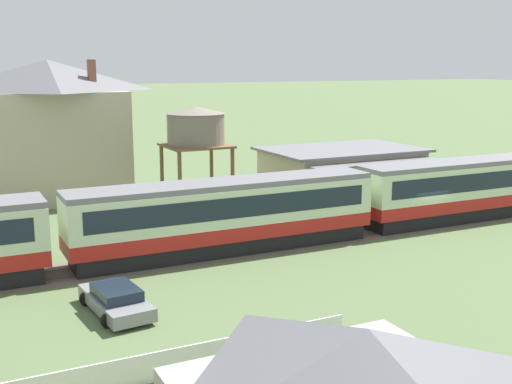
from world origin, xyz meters
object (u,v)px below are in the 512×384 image
(station_house_grey_roof, at_px, (51,129))
(parked_car_grey, at_px, (116,300))
(station_building, at_px, (341,171))
(water_tower, at_px, (196,128))
(passenger_train, at_px, (365,197))

(station_house_grey_roof, bearing_deg, parked_car_grey, -93.36)
(station_building, height_order, water_tower, water_tower)
(passenger_train, distance_m, station_house_grey_roof, 25.02)
(passenger_train, relative_size, station_building, 5.99)
(passenger_train, bearing_deg, station_building, 63.69)
(station_house_grey_roof, relative_size, water_tower, 1.58)
(passenger_train, relative_size, station_house_grey_roof, 6.29)
(water_tower, bearing_deg, parked_car_grey, -120.59)
(passenger_train, relative_size, water_tower, 9.92)
(station_building, bearing_deg, water_tower, 175.23)
(water_tower, xyz_separation_m, parked_car_grey, (-10.44, -17.66, -5.28))
(station_house_grey_roof, bearing_deg, water_tower, -40.80)
(water_tower, bearing_deg, station_building, -4.77)
(parked_car_grey, bearing_deg, passenger_train, -75.85)
(station_house_grey_roof, bearing_deg, station_building, -22.64)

